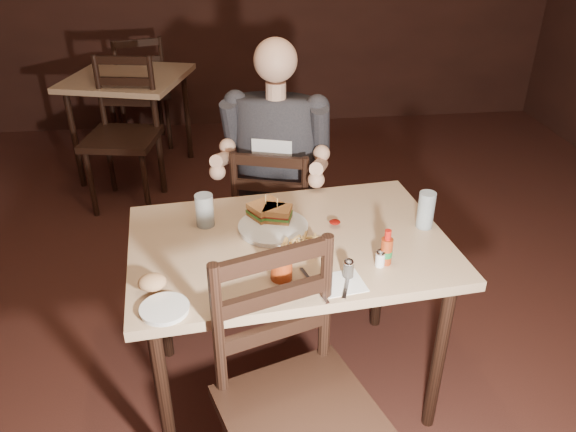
{
  "coord_description": "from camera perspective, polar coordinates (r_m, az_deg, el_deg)",
  "views": [
    {
      "loc": [
        -0.04,
        -1.69,
        1.91
      ],
      "look_at": [
        0.18,
        0.16,
        0.85
      ],
      "focal_mm": 35.0,
      "sensor_mm": 36.0,
      "label": 1
    }
  ],
  "objects": [
    {
      "name": "glass_left",
      "position": [
        2.23,
        -8.47,
        0.57
      ],
      "size": [
        0.08,
        0.08,
        0.13
      ],
      "primitive_type": "cylinder",
      "rotation": [
        0.0,
        0.0,
        0.1
      ],
      "color": "silver",
      "rests_on": "main_table"
    },
    {
      "name": "diner",
      "position": [
        2.66,
        -1.36,
        7.86
      ],
      "size": [
        0.63,
        0.55,
        0.91
      ],
      "primitive_type": null,
      "rotation": [
        0.0,
        0.0,
        -0.3
      ],
      "color": "#2D2C31",
      "rests_on": "chair_far"
    },
    {
      "name": "salt_shaker",
      "position": [
        2.01,
        9.35,
        -4.28
      ],
      "size": [
        0.04,
        0.04,
        0.06
      ],
      "primitive_type": null,
      "rotation": [
        0.0,
        0.0,
        0.1
      ],
      "color": "white",
      "rests_on": "main_table"
    },
    {
      "name": "bread_roll",
      "position": [
        1.91,
        -13.62,
        -6.55
      ],
      "size": [
        0.1,
        0.09,
        0.06
      ],
      "primitive_type": "ellipsoid",
      "rotation": [
        0.0,
        0.0,
        0.1
      ],
      "color": "tan",
      "rests_on": "side_plate"
    },
    {
      "name": "dinner_plate",
      "position": [
        2.21,
        -1.52,
        -1.23
      ],
      "size": [
        0.29,
        0.29,
        0.02
      ],
      "primitive_type": "cylinder",
      "rotation": [
        0.0,
        0.0,
        0.1
      ],
      "color": "white",
      "rests_on": "main_table"
    },
    {
      "name": "chair_far",
      "position": [
        2.91,
        -1.07,
        -0.45
      ],
      "size": [
        0.53,
        0.55,
        0.9
      ],
      "primitive_type": null,
      "rotation": [
        0.0,
        0.0,
        2.85
      ],
      "color": "black",
      "rests_on": "ground"
    },
    {
      "name": "glass_right",
      "position": [
        2.26,
        13.84,
        0.59
      ],
      "size": [
        0.07,
        0.07,
        0.15
      ],
      "primitive_type": "cylinder",
      "rotation": [
        0.0,
        0.0,
        0.1
      ],
      "color": "silver",
      "rests_on": "main_table"
    },
    {
      "name": "bg_chair_near",
      "position": [
        3.96,
        -16.54,
        7.62
      ],
      "size": [
        0.55,
        0.58,
        1.0
      ],
      "primitive_type": null,
      "rotation": [
        0.0,
        0.0,
        -0.19
      ],
      "color": "black",
      "rests_on": "ground"
    },
    {
      "name": "sandwich_right",
      "position": [
        2.24,
        -2.27,
        1.09
      ],
      "size": [
        0.16,
        0.15,
        0.1
      ],
      "primitive_type": null,
      "rotation": [
        0.0,
        0.0,
        0.55
      ],
      "color": "tan",
      "rests_on": "dinner_plate"
    },
    {
      "name": "main_table",
      "position": [
        2.19,
        0.15,
        -4.32
      ],
      "size": [
        1.27,
        0.91,
        0.77
      ],
      "rotation": [
        0.0,
        0.0,
        0.1
      ],
      "color": "tan",
      "rests_on": "ground"
    },
    {
      "name": "knife",
      "position": [
        1.9,
        2.62,
        -6.99
      ],
      "size": [
        0.07,
        0.21,
        0.01
      ],
      "primitive_type": "cube",
      "rotation": [
        0.0,
        0.0,
        0.29
      ],
      "color": "silver",
      "rests_on": "napkin"
    },
    {
      "name": "hot_sauce",
      "position": [
        2.01,
        10.0,
        -3.12
      ],
      "size": [
        0.05,
        0.05,
        0.14
      ],
      "primitive_type": null,
      "rotation": [
        0.0,
        0.0,
        0.1
      ],
      "color": "#923010",
      "rests_on": "main_table"
    },
    {
      "name": "chair_near",
      "position": [
        1.86,
        1.4,
        -19.73
      ],
      "size": [
        0.6,
        0.62,
        1.0
      ],
      "primitive_type": null,
      "rotation": [
        0.0,
        0.0,
        0.32
      ],
      "color": "black",
      "rests_on": "ground"
    },
    {
      "name": "pepper_shaker",
      "position": [
        1.94,
        6.16,
        -5.36
      ],
      "size": [
        0.04,
        0.04,
        0.07
      ],
      "primitive_type": null,
      "rotation": [
        0.0,
        0.0,
        0.1
      ],
      "color": "#38332D",
      "rests_on": "main_table"
    },
    {
      "name": "ketchup_dollop",
      "position": [
        2.23,
        4.77,
        -0.61
      ],
      "size": [
        0.05,
        0.05,
        0.01
      ],
      "primitive_type": "ellipsoid",
      "rotation": [
        0.0,
        0.0,
        0.1
      ],
      "color": "maroon",
      "rests_on": "dinner_plate"
    },
    {
      "name": "syrup_dispenser",
      "position": [
        1.91,
        -0.68,
        -5.06
      ],
      "size": [
        0.09,
        0.09,
        0.1
      ],
      "primitive_type": null,
      "rotation": [
        0.0,
        0.0,
        0.1
      ],
      "color": "#923010",
      "rests_on": "main_table"
    },
    {
      "name": "side_plate",
      "position": [
        1.84,
        -12.41,
        -9.29
      ],
      "size": [
        0.17,
        0.17,
        0.01
      ],
      "primitive_type": "cylinder",
      "rotation": [
        0.0,
        0.0,
        0.1
      ],
      "color": "white",
      "rests_on": "main_table"
    },
    {
      "name": "sandwich_left",
      "position": [
        2.22,
        -1.09,
        0.58
      ],
      "size": [
        0.13,
        0.12,
        0.1
      ],
      "primitive_type": null,
      "rotation": [
        0.0,
        0.0,
        -0.3
      ],
      "color": "tan",
      "rests_on": "dinner_plate"
    },
    {
      "name": "bg_chair_far",
      "position": [
        5.0,
        -14.79,
        12.11
      ],
      "size": [
        0.55,
        0.58,
        0.95
      ],
      "primitive_type": null,
      "rotation": [
        0.0,
        0.0,
        3.41
      ],
      "color": "black",
      "rests_on": "ground"
    },
    {
      "name": "napkin",
      "position": [
        1.93,
        5.53,
        -6.79
      ],
      "size": [
        0.16,
        0.16,
        0.0
      ],
      "primitive_type": "cube",
      "rotation": [
        0.0,
        0.0,
        0.16
      ],
      "color": "white",
      "rests_on": "main_table"
    },
    {
      "name": "room_shell",
      "position": [
        1.76,
        -5.41,
        12.71
      ],
      "size": [
        7.0,
        7.0,
        7.0
      ],
      "color": "black",
      "rests_on": "ground"
    },
    {
      "name": "fork",
      "position": [
        1.92,
        6.01,
        -6.88
      ],
      "size": [
        0.06,
        0.16,
        0.01
      ],
      "primitive_type": "cube",
      "rotation": [
        0.0,
        0.0,
        -0.33
      ],
      "color": "silver",
      "rests_on": "napkin"
    },
    {
      "name": "fries_pile",
      "position": [
        2.06,
        1.55,
        -2.8
      ],
      "size": [
        0.23,
        0.18,
        0.04
      ],
      "primitive_type": null,
      "rotation": [
        0.0,
        0.0,
        0.1
      ],
      "color": "#E9B358",
      "rests_on": "dinner_plate"
    },
    {
      "name": "bg_table",
      "position": [
        4.42,
        -15.91,
        12.48
      ],
      "size": [
        0.99,
        0.99,
        0.77
      ],
      "rotation": [
        0.0,
        0.0,
        -0.28
      ],
      "color": "tan",
      "rests_on": "ground"
    }
  ]
}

